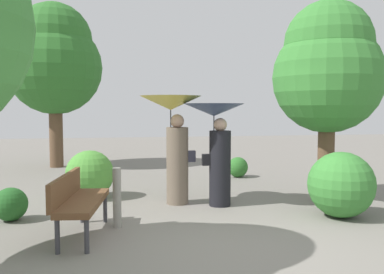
{
  "coord_description": "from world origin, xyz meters",
  "views": [
    {
      "loc": [
        -1.4,
        -4.9,
        1.7
      ],
      "look_at": [
        0.0,
        2.81,
        1.16
      ],
      "focal_mm": 38.27,
      "sensor_mm": 36.0,
      "label": 1
    }
  ],
  "objects_px": {
    "person_right": "(217,135)",
    "path_marker_post": "(117,198)",
    "tree_near_right": "(328,68)",
    "tree_near_left": "(54,59)",
    "park_bench": "(77,198)",
    "person_left": "(174,129)"
  },
  "relations": [
    {
      "from": "person_left",
      "to": "path_marker_post",
      "type": "height_order",
      "value": "person_left"
    },
    {
      "from": "person_right",
      "to": "tree_near_left",
      "type": "distance_m",
      "value": 6.81
    },
    {
      "from": "person_right",
      "to": "path_marker_post",
      "type": "height_order",
      "value": "person_right"
    },
    {
      "from": "person_left",
      "to": "tree_near_left",
      "type": "xyz_separation_m",
      "value": [
        -2.76,
        5.25,
        1.8
      ]
    },
    {
      "from": "park_bench",
      "to": "tree_near_left",
      "type": "distance_m",
      "value": 7.49
    },
    {
      "from": "path_marker_post",
      "to": "tree_near_left",
      "type": "bearing_deg",
      "value": 104.98
    },
    {
      "from": "tree_near_left",
      "to": "tree_near_right",
      "type": "relative_size",
      "value": 1.3
    },
    {
      "from": "tree_near_left",
      "to": "path_marker_post",
      "type": "relative_size",
      "value": 5.53
    },
    {
      "from": "person_left",
      "to": "path_marker_post",
      "type": "distance_m",
      "value": 1.9
    },
    {
      "from": "park_bench",
      "to": "path_marker_post",
      "type": "bearing_deg",
      "value": -50.72
    },
    {
      "from": "tree_near_left",
      "to": "path_marker_post",
      "type": "height_order",
      "value": "tree_near_left"
    },
    {
      "from": "person_right",
      "to": "tree_near_left",
      "type": "bearing_deg",
      "value": 31.75
    },
    {
      "from": "person_left",
      "to": "person_right",
      "type": "relative_size",
      "value": 1.08
    },
    {
      "from": "person_right",
      "to": "path_marker_post",
      "type": "xyz_separation_m",
      "value": [
        -1.72,
        -1.04,
        -0.81
      ]
    },
    {
      "from": "person_left",
      "to": "park_bench",
      "type": "relative_size",
      "value": 1.25
    },
    {
      "from": "park_bench",
      "to": "tree_near_left",
      "type": "xyz_separation_m",
      "value": [
        -1.24,
        6.9,
        2.63
      ]
    },
    {
      "from": "tree_near_left",
      "to": "person_right",
      "type": "bearing_deg",
      "value": -57.87
    },
    {
      "from": "tree_near_left",
      "to": "path_marker_post",
      "type": "bearing_deg",
      "value": -75.02
    },
    {
      "from": "person_right",
      "to": "park_bench",
      "type": "distance_m",
      "value": 2.72
    },
    {
      "from": "tree_near_right",
      "to": "path_marker_post",
      "type": "bearing_deg",
      "value": -164.03
    },
    {
      "from": "person_right",
      "to": "path_marker_post",
      "type": "distance_m",
      "value": 2.17
    },
    {
      "from": "tree_near_right",
      "to": "path_marker_post",
      "type": "xyz_separation_m",
      "value": [
        -3.81,
        -1.09,
        -2.02
      ]
    }
  ]
}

